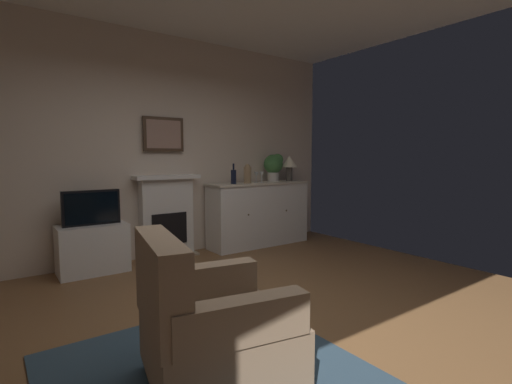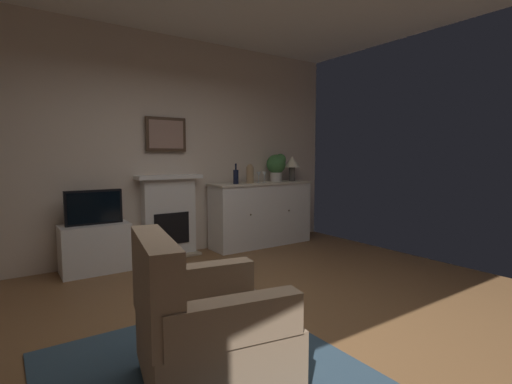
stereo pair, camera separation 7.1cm
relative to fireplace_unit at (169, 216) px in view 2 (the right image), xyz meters
The scene contains 15 objects.
ground_plane 2.48m from the fireplace_unit, 93.69° to the right, with size 5.82×5.12×0.10m, color brown.
wall_rear 0.95m from the fireplace_unit, 140.51° to the left, with size 5.82×0.06×2.94m, color beige.
area_rug 2.97m from the fireplace_unit, 107.57° to the right, with size 1.80×1.85×0.02m, color #2D4251.
fireplace_unit is the anchor object (origin of this frame).
framed_picture 1.09m from the fireplace_unit, 90.00° to the left, with size 0.55×0.04×0.45m.
sideboard_cabinet 1.41m from the fireplace_unit, ahead, with size 1.62×0.49×0.96m.
table_lamp 2.12m from the fireplace_unit, ahead, with size 0.26×0.26×0.40m.
wine_bottle 1.08m from the fireplace_unit, 13.59° to the right, with size 0.08×0.08×0.29m.
wine_glass_left 1.43m from the fireplace_unit, ahead, with size 0.07×0.07×0.16m.
wine_glass_center 1.53m from the fireplace_unit, ahead, with size 0.07×0.07×0.16m.
vase_decorative 1.30m from the fireplace_unit, 11.12° to the right, with size 0.11×0.11×0.28m.
tv_cabinet 1.02m from the fireplace_unit, behind, with size 0.75×0.42×0.56m.
tv_set 1.02m from the fireplace_unit, 169.23° to the right, with size 0.62×0.07×0.40m.
potted_plant_small 1.85m from the fireplace_unit, ahead, with size 0.30×0.30×0.43m.
armchair 3.03m from the fireplace_unit, 107.99° to the right, with size 0.94×0.90×0.92m.
Camera 2 is at (-1.70, -2.33, 1.35)m, focal length 26.13 mm.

